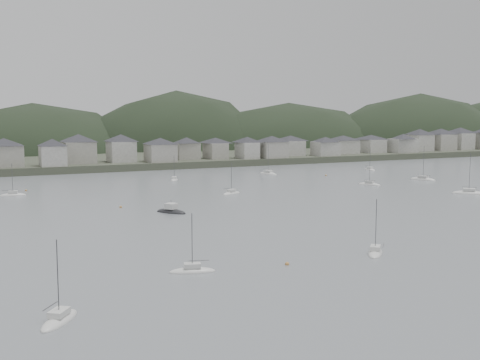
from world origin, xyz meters
TOP-DOWN VIEW (x-y plane):
  - ground at (0.00, 0.00)m, footprint 900.00×900.00m
  - far_shore_land at (0.00, 295.00)m, footprint 900.00×250.00m
  - forested_ridge at (4.83, 269.40)m, footprint 851.55×103.94m
  - waterfront_town at (50.59, 183.34)m, footprint 451.48×28.46m
  - moored_fleet at (-12.40, 71.07)m, footprint 265.22×158.71m
  - motor_launch_far at (-23.01, 65.80)m, footprint 7.29×8.78m
  - mooring_buoys at (-15.50, 57.10)m, footprint 130.03×135.22m

SIDE VIEW (x-z plane):
  - forested_ridge at x=4.83m, z-range -62.57..40.00m
  - ground at x=0.00m, z-range 0.00..0.00m
  - mooring_buoys at x=-15.50m, z-range -0.20..0.50m
  - moored_fleet at x=-12.40m, z-range -6.56..6.92m
  - motor_launch_far at x=-23.01m, z-range -1.73..2.30m
  - far_shore_land at x=0.00m, z-range 0.00..3.00m
  - waterfront_town at x=50.59m, z-range 2.20..15.12m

